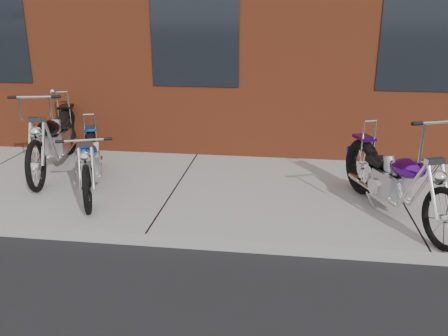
# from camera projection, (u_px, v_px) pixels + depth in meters

# --- Properties ---
(ground) EXTENTS (120.00, 120.00, 0.00)m
(ground) POSITION_uv_depth(u_px,v_px,m) (146.00, 246.00, 5.25)
(ground) COLOR black
(ground) RESTS_ON ground
(sidewalk) EXTENTS (22.00, 3.00, 0.15)m
(sidewalk) POSITION_uv_depth(u_px,v_px,m) (177.00, 191.00, 6.63)
(sidewalk) COLOR gray
(sidewalk) RESTS_ON ground
(chopper_purple) EXTENTS (0.98, 2.18, 1.30)m
(chopper_purple) POSITION_uv_depth(u_px,v_px,m) (395.00, 182.00, 5.55)
(chopper_purple) COLOR black
(chopper_purple) RESTS_ON sidewalk
(chopper_blue) EXTENTS (0.85, 2.01, 0.92)m
(chopper_blue) POSITION_uv_depth(u_px,v_px,m) (90.00, 163.00, 6.35)
(chopper_blue) COLOR black
(chopper_blue) RESTS_ON sidewalk
(chopper_third) EXTENTS (0.73, 2.44, 1.25)m
(chopper_third) POSITION_uv_depth(u_px,v_px,m) (55.00, 141.00, 7.16)
(chopper_third) COLOR black
(chopper_third) RESTS_ON sidewalk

